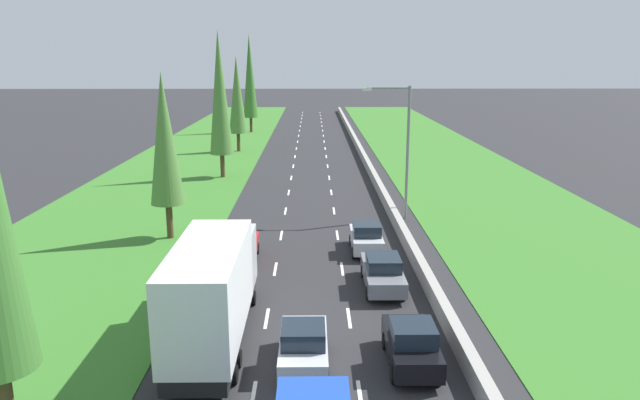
{
  "coord_description": "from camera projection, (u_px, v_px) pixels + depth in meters",
  "views": [
    {
      "loc": [
        0.22,
        -2.17,
        10.79
      ],
      "look_at": [
        0.75,
        39.1,
        0.79
      ],
      "focal_mm": 33.12,
      "sensor_mm": 36.0,
      "label": 1
    }
  ],
  "objects": [
    {
      "name": "white_box_truck_left_lane",
      "position": [
        214.0,
        289.0,
        22.53
      ],
      "size": [
        2.46,
        9.4,
        4.18
      ],
      "color": "black",
      "rests_on": "ground"
    },
    {
      "name": "silver_hatchback_centre_lane",
      "position": [
        304.0,
        346.0,
        20.88
      ],
      "size": [
        1.74,
        3.9,
        1.72
      ],
      "color": "silver",
      "rests_on": "ground"
    },
    {
      "name": "grass_verge_right",
      "position": [
        444.0,
        161.0,
        63.13
      ],
      "size": [
        14.0,
        140.0,
        0.04
      ],
      "primitive_type": "cube",
      "color": "#387528",
      "rests_on": "ground"
    },
    {
      "name": "poplar_tree_fifth",
      "position": [
        250.0,
        77.0,
        85.49
      ],
      "size": [
        2.15,
        2.15,
        14.05
      ],
      "color": "#4C3823",
      "rests_on": "ground"
    },
    {
      "name": "grey_sedan_right_lane",
      "position": [
        383.0,
        272.0,
        28.14
      ],
      "size": [
        1.82,
        4.5,
        1.64
      ],
      "color": "slate",
      "rests_on": "ground"
    },
    {
      "name": "poplar_tree_fourth",
      "position": [
        237.0,
        95.0,
        67.94
      ],
      "size": [
        2.07,
        2.07,
        11.0
      ],
      "color": "#4C3823",
      "rests_on": "ground"
    },
    {
      "name": "street_light_mast",
      "position": [
        403.0,
        143.0,
        39.36
      ],
      "size": [
        3.2,
        0.28,
        9.0
      ],
      "color": "gray",
      "rests_on": "ground"
    },
    {
      "name": "ground_plane",
      "position": [
        311.0,
        161.0,
        62.96
      ],
      "size": [
        300.0,
        300.0,
        0.0
      ],
      "primitive_type": "plane",
      "color": "#28282B",
      "rests_on": "ground"
    },
    {
      "name": "grass_verge_left",
      "position": [
        192.0,
        161.0,
        62.79
      ],
      "size": [
        14.0,
        140.0,
        0.04
      ],
      "primitive_type": "cube",
      "color": "#387528",
      "rests_on": "ground"
    },
    {
      "name": "red_hatchback_left_lane",
      "position": [
        240.0,
        246.0,
        31.9
      ],
      "size": [
        1.74,
        3.9,
        1.72
      ],
      "color": "red",
      "rests_on": "ground"
    },
    {
      "name": "lane_markings",
      "position": [
        311.0,
        161.0,
        62.96
      ],
      "size": [
        3.64,
        116.0,
        0.01
      ],
      "color": "white",
      "rests_on": "ground"
    },
    {
      "name": "black_hatchback_right_lane",
      "position": [
        411.0,
        344.0,
        21.02
      ],
      "size": [
        1.74,
        3.9,
        1.72
      ],
      "color": "black",
      "rests_on": "ground"
    },
    {
      "name": "poplar_tree_third",
      "position": [
        220.0,
        93.0,
        52.69
      ],
      "size": [
        2.13,
        2.13,
        13.2
      ],
      "color": "#4C3823",
      "rests_on": "ground"
    },
    {
      "name": "median_barrier",
      "position": [
        364.0,
        157.0,
        62.93
      ],
      "size": [
        0.44,
        120.0,
        0.85
      ],
      "primitive_type": "cube",
      "color": "#9E9B93",
      "rests_on": "ground"
    },
    {
      "name": "poplar_tree_second",
      "position": [
        165.0,
        140.0,
        34.73
      ],
      "size": [
        2.05,
        2.05,
        10.04
      ],
      "color": "#4C3823",
      "rests_on": "ground"
    },
    {
      "name": "silver_hatchback_right_lane",
      "position": [
        366.0,
        238.0,
        33.45
      ],
      "size": [
        1.74,
        3.9,
        1.72
      ],
      "color": "silver",
      "rests_on": "ground"
    }
  ]
}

